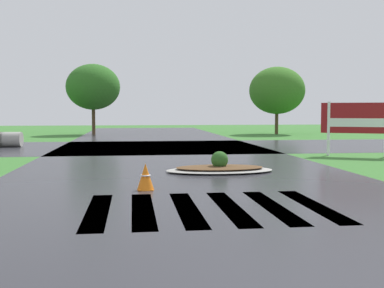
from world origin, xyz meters
The scene contains 7 objects.
asphalt_roadway centered at (0.00, 10.00, 0.00)m, with size 11.03×80.00×0.01m, color #2B2B30.
asphalt_cross_road centered at (0.00, 21.49, 0.00)m, with size 90.00×9.93×0.01m, color #2B2B30.
crosswalk_stripes centered at (0.00, 4.89, 0.00)m, with size 4.95×3.59×0.01m.
estate_billboard centered at (8.18, 15.00, 1.58)m, with size 2.75×1.42×2.40m.
median_island centered at (1.28, 10.55, 0.13)m, with size 3.52×1.84×0.68m.
traffic_cone centered at (-1.23, 7.31, 0.33)m, with size 0.43×0.43×0.68m.
background_treeline centered at (6.99, 34.99, 3.73)m, with size 46.27×5.66×5.83m.
Camera 1 is at (-1.55, -4.67, 2.01)m, focal length 44.52 mm.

